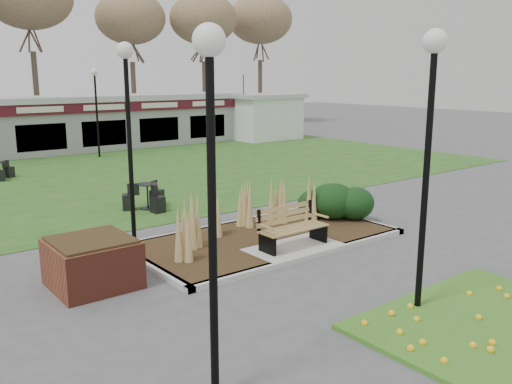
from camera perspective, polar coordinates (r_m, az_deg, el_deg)
ground at (r=12.42m, az=4.44°, el=-6.48°), size 100.00×100.00×0.00m
lawn at (r=22.49m, az=-16.63°, el=1.55°), size 34.00×16.00×0.02m
flower_bed at (r=9.76m, az=23.41°, el=-12.43°), size 4.20×3.00×0.16m
planting_bed at (r=14.09m, az=4.60°, el=-2.66°), size 6.75×3.40×1.27m
park_bench at (r=12.42m, az=3.71°, el=-3.63°), size 1.70×0.66×0.93m
brick_planter at (r=10.87m, az=-16.85°, el=-7.10°), size 1.50×1.50×0.95m
food_pavilion at (r=29.81m, az=-22.50°, el=6.49°), size 24.60×3.40×2.90m
service_hut at (r=34.32m, az=0.86°, el=8.00°), size 4.40×3.40×2.83m
lamp_post_near_left at (r=6.20m, az=-4.78°, el=5.99°), size 0.38×0.38×4.54m
lamp_post_near_right at (r=9.17m, az=17.89°, el=8.14°), size 0.39×0.39×4.68m
lamp_post_mid_right at (r=13.07m, az=-13.39°, el=9.54°), size 0.39×0.39×4.72m
lamp_post_far_right at (r=27.63m, az=-16.53°, el=9.97°), size 0.36×0.36×4.29m
bistro_set_c at (r=16.62m, az=-11.32°, el=-0.88°), size 1.45×1.30×0.77m
patio_umbrella at (r=33.31m, az=-1.32°, el=8.53°), size 2.45×2.49×2.89m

